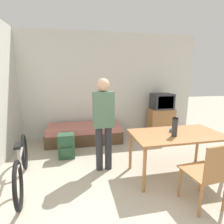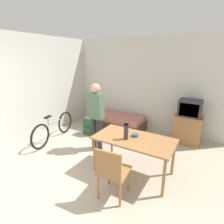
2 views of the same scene
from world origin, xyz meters
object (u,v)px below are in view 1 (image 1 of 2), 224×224
Objects in this scene: dining_table at (176,138)px; person_standing at (103,119)px; bicycle at (22,165)px; daybed at (84,133)px; mate_bowl at (173,130)px; thermos_flask at (175,126)px; tv at (161,115)px; backpack at (67,146)px; wooden_chair at (210,172)px.

person_standing is at bearing 160.49° from dining_table.
daybed is at bearing 57.24° from bicycle.
bicycle is at bearing 176.81° from mate_bowl.
tv is at bearing 68.12° from thermos_flask.
mate_bowl is 2.06m from backpack.
bicycle is at bearing -128.61° from backpack.
dining_table is 0.28m from thermos_flask.
person_standing reaches higher than backpack.
thermos_flask is at bearing -55.59° from daybed.
wooden_chair is at bearing -46.59° from person_standing.
wooden_chair is 3.09× the size of thermos_flask.
tv reaches higher than backpack.
backpack reaches higher than daybed.
mate_bowl is at bearing 62.73° from thermos_flask.
mate_bowl is (0.10, 0.19, -0.13)m from thermos_flask.
bicycle is at bearing 171.98° from thermos_flask.
backpack is (-2.47, -0.87, -0.31)m from tv.
bicycle is (-2.39, 0.99, -0.19)m from wooden_chair.
mate_bowl is (1.11, -0.32, -0.17)m from person_standing.
wooden_chair is 0.89m from mate_bowl.
daybed is 1.24× the size of dining_table.
tv is 3.95× the size of thermos_flask.
daybed is 3.66× the size of backpack.
dining_table is 2.09m from backpack.
person_standing reaches higher than mate_bowl.
bicycle is 5.64× the size of thermos_flask.
dining_table is at bearing -110.03° from tv.
tv is (2.08, 0.08, 0.34)m from daybed.
person_standing is 5.50× the size of thermos_flask.
daybed is at bearing 124.41° from thermos_flask.
dining_table is at bearing -80.95° from mate_bowl.
person_standing is 1.17m from mate_bowl.
backpack is at bearing 135.30° from wooden_chair.
person_standing is 1.12m from backpack.
person_standing is at bearing 164.18° from mate_bowl.
mate_bowl is (2.39, -0.13, 0.43)m from bicycle.
thermos_flask is 2.10m from backpack.
wooden_chair is 1.82× the size of backpack.
mate_bowl is (-0.01, 0.08, 0.10)m from dining_table.
wooden_chair is at bearing -81.86° from thermos_flask.
person_standing is at bearing 8.09° from bicycle.
person_standing reaches higher than wooden_chair.
backpack is at bearing 51.39° from bicycle.
bicycle is at bearing -152.03° from tv.
wooden_chair reaches higher than dining_table.
wooden_chair is at bearing -90.13° from mate_bowl.
wooden_chair is at bearing -44.70° from backpack.
dining_table is 1.62× the size of wooden_chair.
bicycle is 2.38m from thermos_flask.
tv is at bearing 75.28° from wooden_chair.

